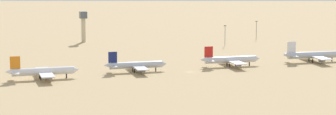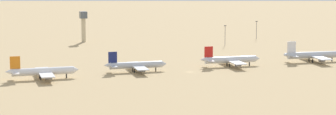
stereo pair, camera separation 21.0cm
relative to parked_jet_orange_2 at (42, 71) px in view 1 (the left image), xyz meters
name	(u,v)px [view 1 (the left image)]	position (x,y,z in m)	size (l,w,h in m)	color
ground	(190,72)	(80.83, -5.55, -4.15)	(4000.00, 4000.00, 0.00)	tan
parked_jet_orange_2	(42,71)	(0.00, 0.00, 0.00)	(38.37, 32.28, 12.68)	white
parked_jet_navy_3	(135,65)	(52.15, 4.50, -0.29)	(35.75, 30.19, 11.80)	silver
parked_jet_red_4	(230,60)	(109.65, 3.52, -0.14)	(37.11, 31.37, 12.25)	silver
parked_jet_white_5	(313,55)	(164.28, 1.36, 0.11)	(39.40, 33.44, 13.02)	silver
control_tower	(83,24)	(56.10, 147.05, 9.79)	(5.20, 5.20, 23.12)	#C6B793
light_pole_west	(225,34)	(147.53, 90.23, 4.42)	(1.80, 0.50, 14.76)	#59595E
light_pole_mid	(256,29)	(187.60, 117.39, 4.20)	(1.80, 0.50, 14.34)	#59595E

